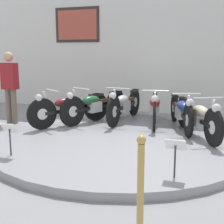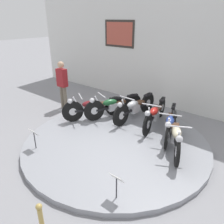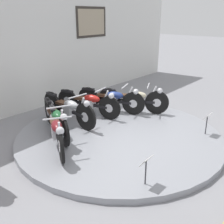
# 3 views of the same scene
# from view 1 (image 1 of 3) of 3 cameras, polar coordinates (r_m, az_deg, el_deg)

# --- Properties ---
(ground_plane) EXTENTS (60.00, 60.00, 0.00)m
(ground_plane) POSITION_cam_1_polar(r_m,az_deg,el_deg) (5.87, 1.47, -5.76)
(ground_plane) COLOR gray
(display_platform) EXTENTS (4.69, 4.69, 0.12)m
(display_platform) POSITION_cam_1_polar(r_m,az_deg,el_deg) (5.85, 1.47, -5.20)
(display_platform) COLOR gray
(display_platform) RESTS_ON ground_plane
(back_wall) EXTENTS (14.00, 0.22, 4.47)m
(back_wall) POSITION_cam_1_polar(r_m,az_deg,el_deg) (8.81, 8.56, 14.42)
(back_wall) COLOR silver
(back_wall) RESTS_ON ground_plane
(motorcycle_maroon) EXTENTS (1.10, 1.72, 0.80)m
(motorcycle_maroon) POSITION_cam_1_polar(r_m,az_deg,el_deg) (6.77, -7.87, 0.83)
(motorcycle_maroon) COLOR black
(motorcycle_maroon) RESTS_ON display_platform
(motorcycle_green) EXTENTS (0.85, 1.85, 0.80)m
(motorcycle_green) POSITION_cam_1_polar(r_m,az_deg,el_deg) (7.06, -3.29, 1.34)
(motorcycle_green) COLOR black
(motorcycle_green) RESTS_ON display_platform
(motorcycle_silver) EXTENTS (0.54, 2.02, 0.81)m
(motorcycle_silver) POSITION_cam_1_polar(r_m,az_deg,el_deg) (7.10, 2.25, 1.48)
(motorcycle_silver) COLOR black
(motorcycle_silver) RESTS_ON display_platform
(motorcycle_red) EXTENTS (0.58, 1.95, 0.79)m
(motorcycle_red) POSITION_cam_1_polar(r_m,az_deg,el_deg) (6.92, 7.82, 1.00)
(motorcycle_red) COLOR black
(motorcycle_red) RESTS_ON display_platform
(motorcycle_blue) EXTENTS (0.76, 1.89, 0.79)m
(motorcycle_blue) POSITION_cam_1_polar(r_m,az_deg,el_deg) (6.55, 12.55, 0.28)
(motorcycle_blue) COLOR black
(motorcycle_blue) RESTS_ON display_platform
(motorcycle_cream) EXTENTS (0.99, 1.79, 0.80)m
(motorcycle_cream) POSITION_cam_1_polar(r_m,az_deg,el_deg) (6.02, 15.45, -0.72)
(motorcycle_cream) COLOR black
(motorcycle_cream) RESTS_ON display_platform
(info_placard_front_left) EXTENTS (0.26, 0.11, 0.51)m
(info_placard_front_left) POSITION_cam_1_polar(r_m,az_deg,el_deg) (4.99, -18.21, -3.56)
(info_placard_front_left) COLOR #333338
(info_placard_front_left) RESTS_ON display_platform
(info_placard_front_centre) EXTENTS (0.26, 0.11, 0.51)m
(info_placard_front_centre) POSITION_cam_1_polar(r_m,az_deg,el_deg) (4.00, 11.51, -6.79)
(info_placard_front_centre) COLOR #333338
(info_placard_front_centre) RESTS_ON display_platform
(visitor_standing) EXTENTS (0.36, 0.22, 1.69)m
(visitor_standing) POSITION_cam_1_polar(r_m,az_deg,el_deg) (7.73, -18.16, 4.99)
(visitor_standing) COLOR #6B6051
(visitor_standing) RESTS_ON ground_plane
(stanchion_post_right_of_entry) EXTENTS (0.28, 0.28, 1.02)m
(stanchion_post_right_of_entry) POSITION_cam_1_polar(r_m,az_deg,el_deg) (2.82, 5.15, -17.70)
(stanchion_post_right_of_entry) COLOR tan
(stanchion_post_right_of_entry) RESTS_ON ground_plane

